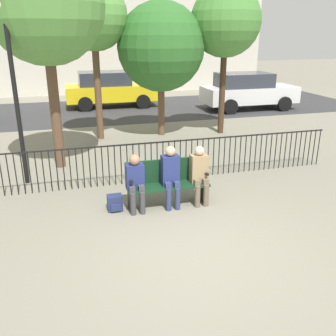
{
  "coord_description": "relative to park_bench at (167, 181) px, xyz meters",
  "views": [
    {
      "loc": [
        -1.83,
        -4.82,
        3.27
      ],
      "look_at": [
        0.0,
        1.78,
        0.8
      ],
      "focal_mm": 40.0,
      "sensor_mm": 36.0,
      "label": 1
    }
  ],
  "objects": [
    {
      "name": "seated_person_0",
      "position": [
        -0.66,
        -0.13,
        0.15
      ],
      "size": [
        0.34,
        0.39,
        1.14
      ],
      "color": "#3D3D42",
      "rests_on": "ground"
    },
    {
      "name": "park_bench",
      "position": [
        0.0,
        0.0,
        0.0
      ],
      "size": [
        1.63,
        0.45,
        0.92
      ],
      "color": "#14381E",
      "rests_on": "ground"
    },
    {
      "name": "street_surface",
      "position": [
        0.0,
        10.15,
        -0.49
      ],
      "size": [
        24.0,
        6.0,
        0.01
      ],
      "color": "#333335",
      "rests_on": "ground"
    },
    {
      "name": "tree_2",
      "position": [
        3.33,
        5.09,
        3.12
      ],
      "size": [
        2.24,
        2.24,
        4.75
      ],
      "color": "#422D1E",
      "rests_on": "ground"
    },
    {
      "name": "tree_3",
      "position": [
        1.28,
        5.41,
        2.36
      ],
      "size": [
        2.8,
        2.8,
        4.26
      ],
      "color": "brown",
      "rests_on": "ground"
    },
    {
      "name": "ground_plane",
      "position": [
        0.0,
        -1.85,
        -0.49
      ],
      "size": [
        80.0,
        80.0,
        0.0
      ],
      "primitive_type": "plane",
      "color": "gray"
    },
    {
      "name": "backpack",
      "position": [
        -1.06,
        -0.02,
        -0.34
      ],
      "size": [
        0.28,
        0.26,
        0.31
      ],
      "color": "navy",
      "rests_on": "ground"
    },
    {
      "name": "tree_0",
      "position": [
        -2.07,
        2.95,
        3.39
      ],
      "size": [
        2.76,
        2.76,
        5.29
      ],
      "color": "brown",
      "rests_on": "ground"
    },
    {
      "name": "seated_person_1",
      "position": [
        0.04,
        -0.13,
        0.2
      ],
      "size": [
        0.34,
        0.39,
        1.25
      ],
      "color": "navy",
      "rests_on": "ground"
    },
    {
      "name": "tree_1",
      "position": [
        -0.78,
        5.45,
        3.24
      ],
      "size": [
        2.05,
        2.05,
        4.79
      ],
      "color": "brown",
      "rests_on": "ground"
    },
    {
      "name": "fence_railing",
      "position": [
        -0.02,
        1.3,
        0.07
      ],
      "size": [
        9.01,
        0.03,
        0.95
      ],
      "color": "black",
      "rests_on": "ground"
    },
    {
      "name": "seated_person_2",
      "position": [
        0.64,
        -0.13,
        0.18
      ],
      "size": [
        0.34,
        0.39,
        1.2
      ],
      "color": "brown",
      "rests_on": "ground"
    },
    {
      "name": "parked_car_0",
      "position": [
        0.26,
        11.04,
        0.35
      ],
      "size": [
        4.2,
        1.94,
        1.62
      ],
      "color": "yellow",
      "rests_on": "ground"
    },
    {
      "name": "parked_car_1",
      "position": [
        6.18,
        8.78,
        0.35
      ],
      "size": [
        4.2,
        1.94,
        1.62
      ],
      "color": "silver",
      "rests_on": "ground"
    },
    {
      "name": "lamp_post",
      "position": [
        -2.83,
        1.97,
        2.1
      ],
      "size": [
        0.28,
        0.28,
        3.96
      ],
      "color": "black",
      "rests_on": "ground"
    }
  ]
}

